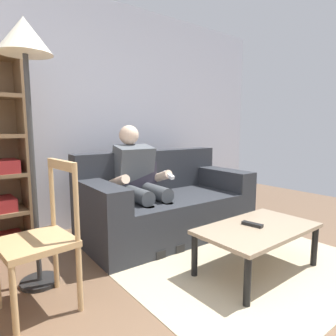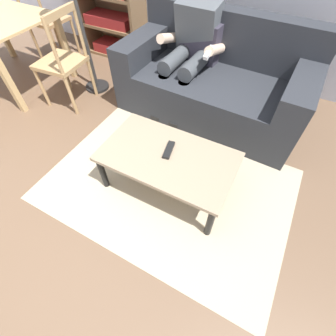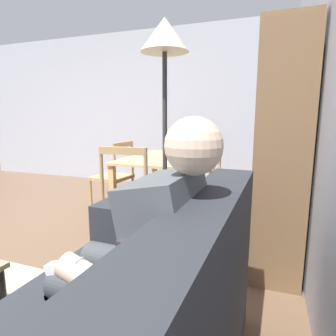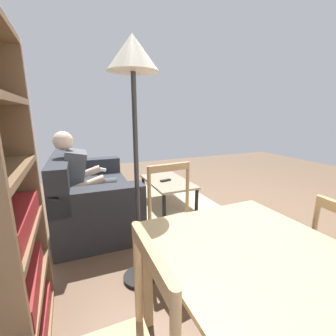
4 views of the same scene
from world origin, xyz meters
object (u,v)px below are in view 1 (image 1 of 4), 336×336
couch (164,204)px  tv_remote (252,224)px  dining_chair_facing_couch (41,240)px  floor_lamp (26,62)px  coffee_table (257,232)px  person_lounging (139,181)px

couch → tv_remote: size_ratio=10.89×
couch → dining_chair_facing_couch: bearing=-157.6°
floor_lamp → dining_chair_facing_couch: bearing=-99.8°
dining_chair_facing_couch → tv_remote: bearing=-18.9°
coffee_table → tv_remote: size_ratio=5.88×
couch → person_lounging: bearing=172.1°
couch → dining_chair_facing_couch: dining_chair_facing_couch is taller
coffee_table → floor_lamp: bearing=148.7°
couch → coffee_table: (0.07, -1.15, -0.01)m
couch → coffee_table: bearing=-86.5°
person_lounging → tv_remote: (0.35, -1.15, -0.23)m
person_lounging → floor_lamp: size_ratio=0.63×
person_lounging → couch: bearing=-7.9°
person_lounging → dining_chair_facing_couch: size_ratio=1.24×
person_lounging → coffee_table: (0.36, -1.19, -0.29)m
couch → coffee_table: 1.15m
tv_remote → dining_chair_facing_couch: dining_chair_facing_couch is taller
tv_remote → coffee_table: bearing=-81.9°
couch → tv_remote: couch is taller
couch → tv_remote: bearing=-87.1°
person_lounging → tv_remote: person_lounging is taller
couch → floor_lamp: bearing=-169.2°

